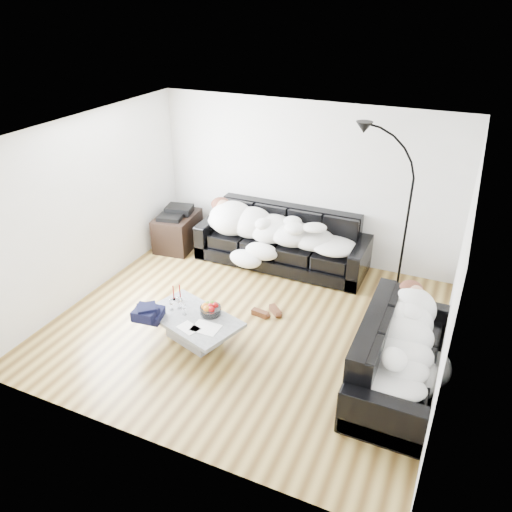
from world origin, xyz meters
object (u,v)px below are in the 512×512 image
at_px(sofa_back, 282,239).
at_px(wine_glass_c, 184,309).
at_px(candle_left, 174,293).
at_px(shoes, 267,312).
at_px(stereo, 176,212).
at_px(floor_lamp, 407,224).
at_px(wine_glass_a, 179,303).
at_px(wine_glass_b, 172,305).
at_px(av_cabinet, 178,231).
at_px(candle_right, 180,293).
at_px(sofa_right, 400,353).
at_px(sleeper_back, 281,229).
at_px(coffee_table, 194,328).
at_px(fruit_bowl, 210,308).
at_px(sleeper_right, 403,338).

height_order(sofa_back, wine_glass_c, sofa_back).
relative_size(candle_left, shoes, 0.52).
xyz_separation_m(stereo, floor_lamp, (3.82, 0.12, 0.42)).
bearing_deg(wine_glass_a, wine_glass_b, -134.81).
distance_m(wine_glass_a, av_cabinet, 2.55).
distance_m(stereo, floor_lamp, 3.85).
distance_m(wine_glass_a, candle_right, 0.20).
bearing_deg(candle_right, floor_lamp, 39.38).
bearing_deg(shoes, sofa_right, 0.99).
height_order(sleeper_back, floor_lamp, floor_lamp).
height_order(coffee_table, stereo, stereo).
xyz_separation_m(sofa_back, av_cabinet, (-1.91, -0.16, -0.16)).
relative_size(fruit_bowl, wine_glass_c, 1.77).
relative_size(fruit_bowl, candle_left, 1.28).
xyz_separation_m(fruit_bowl, wine_glass_b, (-0.50, -0.13, -0.01)).
distance_m(sofa_back, stereo, 1.93).
bearing_deg(candle_left, shoes, 31.80).
bearing_deg(coffee_table, candle_right, 142.41).
height_order(wine_glass_a, av_cabinet, av_cabinet).
distance_m(sleeper_right, fruit_bowl, 2.39).
bearing_deg(fruit_bowl, sofa_back, 87.36).
relative_size(wine_glass_c, candle_left, 0.72).
distance_m(sofa_back, sleeper_back, 0.21).
height_order(coffee_table, shoes, coffee_table).
bearing_deg(sleeper_back, coffee_table, -96.76).
bearing_deg(fruit_bowl, stereo, 130.90).
bearing_deg(stereo, sleeper_back, -9.05).
distance_m(wine_glass_a, wine_glass_c, 0.16).
distance_m(coffee_table, floor_lamp, 3.34).
relative_size(sleeper_right, shoes, 4.33).
bearing_deg(sleeper_back, av_cabinet, -176.80).
bearing_deg(fruit_bowl, coffee_table, -138.36).
height_order(sleeper_back, stereo, sleeper_back).
xyz_separation_m(coffee_table, wine_glass_a, (-0.26, 0.09, 0.27)).
relative_size(candle_right, shoes, 0.58).
height_order(sofa_back, sleeper_right, sofa_back).
height_order(shoes, av_cabinet, av_cabinet).
bearing_deg(sofa_right, sleeper_back, 47.67).
height_order(candle_left, shoes, candle_left).
bearing_deg(coffee_table, stereo, 126.06).
bearing_deg(candle_right, wine_glass_a, -62.78).
relative_size(sleeper_right, coffee_table, 1.45).
bearing_deg(wine_glass_a, coffee_table, -20.08).
xyz_separation_m(sofa_right, wine_glass_a, (-2.81, -0.18, 0.03)).
xyz_separation_m(wine_glass_c, av_cabinet, (-1.50, 2.23, -0.13)).
bearing_deg(wine_glass_a, candle_right, 117.22).
relative_size(av_cabinet, stereo, 1.99).
height_order(wine_glass_a, candle_right, candle_right).
xyz_separation_m(wine_glass_a, shoes, (0.90, 0.82, -0.40)).
relative_size(wine_glass_a, shoes, 0.43).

